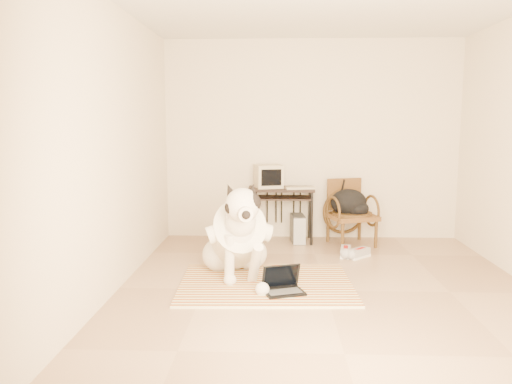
# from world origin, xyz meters

# --- Properties ---
(floor) EXTENTS (4.50, 4.50, 0.00)m
(floor) POSITION_xyz_m (0.00, 0.00, 0.00)
(floor) COLOR #A28063
(floor) RESTS_ON ground
(wall_back) EXTENTS (4.50, 0.00, 4.50)m
(wall_back) POSITION_xyz_m (0.00, 2.25, 1.35)
(wall_back) COLOR beige
(wall_back) RESTS_ON floor
(wall_front) EXTENTS (4.50, 0.00, 4.50)m
(wall_front) POSITION_xyz_m (0.00, -2.25, 1.35)
(wall_front) COLOR beige
(wall_front) RESTS_ON floor
(wall_left) EXTENTS (0.00, 4.50, 4.50)m
(wall_left) POSITION_xyz_m (-2.00, 0.00, 1.35)
(wall_left) COLOR beige
(wall_left) RESTS_ON floor
(rug) EXTENTS (1.74, 1.36, 0.02)m
(rug) POSITION_xyz_m (-0.58, 0.15, 0.01)
(rug) COLOR #B64912
(rug) RESTS_ON floor
(dog) EXTENTS (0.74, 1.40, 1.06)m
(dog) POSITION_xyz_m (-0.88, 0.42, 0.42)
(dog) COLOR white
(dog) RESTS_ON rug
(laptop) EXTENTS (0.43, 0.37, 0.26)m
(laptop) POSITION_xyz_m (-0.41, -0.11, 0.08)
(laptop) COLOR black
(laptop) RESTS_ON rug
(computer_desk) EXTENTS (0.87, 0.49, 0.73)m
(computer_desk) POSITION_xyz_m (-0.41, 1.96, 0.62)
(computer_desk) COLOR black
(computer_desk) RESTS_ON floor
(crt_monitor) EXTENTS (0.41, 0.40, 0.30)m
(crt_monitor) POSITION_xyz_m (-0.58, 2.01, 0.88)
(crt_monitor) COLOR #BFB196
(crt_monitor) RESTS_ON computer_desk
(desk_keyboard) EXTENTS (0.40, 0.21, 0.03)m
(desk_keyboard) POSITION_xyz_m (-0.16, 1.88, 0.74)
(desk_keyboard) COLOR #BFB196
(desk_keyboard) RESTS_ON computer_desk
(pc_tower) EXTENTS (0.20, 0.41, 0.37)m
(pc_tower) POSITION_xyz_m (-0.18, 1.93, 0.18)
(pc_tower) COLOR #444447
(pc_tower) RESTS_ON floor
(rattan_chair) EXTENTS (0.69, 0.68, 0.85)m
(rattan_chair) POSITION_xyz_m (0.50, 1.87, 0.43)
(rattan_chair) COLOR brown
(rattan_chair) RESTS_ON floor
(backpack) EXTENTS (0.49, 0.39, 0.35)m
(backpack) POSITION_xyz_m (0.48, 1.80, 0.55)
(backpack) COLOR black
(backpack) RESTS_ON rattan_chair
(sneaker_left) EXTENTS (0.17, 0.32, 0.11)m
(sneaker_left) POSITION_xyz_m (0.36, 1.25, 0.05)
(sneaker_left) COLOR white
(sneaker_left) RESTS_ON floor
(sneaker_right) EXTENTS (0.31, 0.31, 0.11)m
(sneaker_right) POSITION_xyz_m (0.51, 1.19, 0.05)
(sneaker_right) COLOR white
(sneaker_right) RESTS_ON floor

